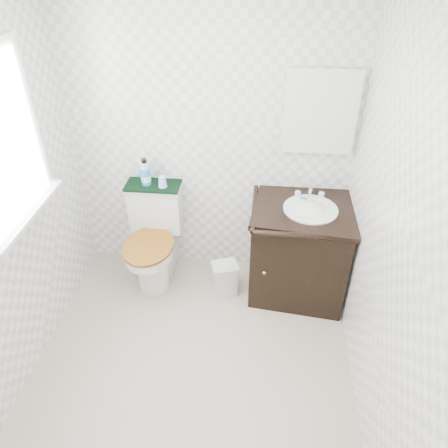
% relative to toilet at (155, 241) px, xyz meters
% --- Properties ---
extents(floor, '(2.40, 2.40, 0.00)m').
position_rel_toilet_xyz_m(floor, '(0.45, -0.97, -0.36)').
color(floor, '#BBAC96').
rests_on(floor, ground).
extents(wall_back, '(2.40, 0.00, 2.40)m').
position_rel_toilet_xyz_m(wall_back, '(0.45, 0.23, 0.84)').
color(wall_back, white).
rests_on(wall_back, ground).
extents(wall_right, '(0.00, 2.40, 2.40)m').
position_rel_toilet_xyz_m(wall_right, '(1.55, -0.97, 0.84)').
color(wall_right, white).
rests_on(wall_right, ground).
extents(mirror, '(0.50, 0.02, 0.60)m').
position_rel_toilet_xyz_m(mirror, '(1.25, 0.21, 1.09)').
color(mirror, silver).
rests_on(mirror, wall_back).
extents(toilet, '(0.45, 0.63, 0.82)m').
position_rel_toilet_xyz_m(toilet, '(0.00, 0.00, 0.00)').
color(toilet, silver).
rests_on(toilet, floor).
extents(vanity, '(0.83, 0.73, 0.92)m').
position_rel_toilet_xyz_m(vanity, '(1.21, -0.06, 0.07)').
color(vanity, black).
rests_on(vanity, floor).
extents(trash_bin, '(0.25, 0.22, 0.30)m').
position_rel_toilet_xyz_m(trash_bin, '(0.61, -0.17, -0.21)').
color(trash_bin, silver).
rests_on(trash_bin, floor).
extents(towel, '(0.44, 0.22, 0.02)m').
position_rel_toilet_xyz_m(towel, '(-0.00, 0.12, 0.47)').
color(towel, black).
rests_on(towel, toilet).
extents(mouthwash_bottle, '(0.08, 0.08, 0.22)m').
position_rel_toilet_xyz_m(mouthwash_bottle, '(-0.05, 0.13, 0.58)').
color(mouthwash_bottle, '#1882D3').
rests_on(mouthwash_bottle, towel).
extents(cup, '(0.07, 0.07, 0.09)m').
position_rel_toilet_xyz_m(cup, '(0.09, 0.10, 0.52)').
color(cup, '#99BDFB').
rests_on(cup, towel).
extents(soap_bar, '(0.07, 0.05, 0.02)m').
position_rel_toilet_xyz_m(soap_bar, '(1.19, 0.04, 0.47)').
color(soap_bar, '#16696E').
rests_on(soap_bar, vanity).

